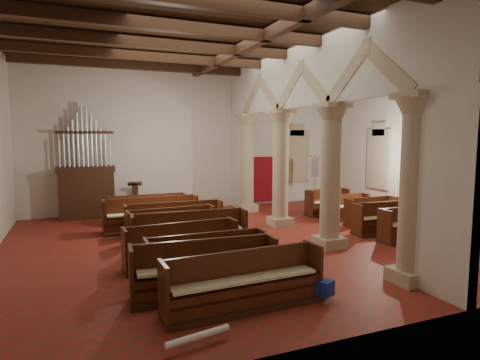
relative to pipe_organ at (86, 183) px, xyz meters
The scene contains 33 objects.
floor 7.24m from the pipe_organ, 50.71° to the right, with size 14.00×14.00×0.00m, color maroon.
ceiling 8.48m from the pipe_organ, 50.71° to the right, with size 14.00×14.00×0.00m, color #342311.
wall_back 4.81m from the pipe_organ, ahead, with size 14.00×0.02×6.00m, color silver.
wall_front 12.46m from the pipe_organ, 68.63° to the right, with size 14.00×0.02×6.00m, color silver.
wall_right 12.85m from the pipe_organ, 25.56° to the right, with size 0.02×12.00×6.00m, color silver.
ceiling_beams 8.38m from the pipe_organ, 50.71° to the right, with size 13.80×11.80×0.30m, color #381E11, non-canonical shape.
arcade 8.65m from the pipe_organ, 41.12° to the right, with size 0.90×11.90×6.00m.
window_right_a 13.47m from the pipe_organ, 31.37° to the right, with size 0.03×1.00×2.20m, color #2D664B.
window_right_b 11.89m from the pipe_organ, 14.65° to the right, with size 0.03×1.00×2.20m, color #2D664B.
window_back 9.55m from the pipe_organ, ahead, with size 1.00×0.03×2.20m, color #2D664B.
pipe_organ is the anchor object (origin of this frame).
lectern 1.98m from the pipe_organ, ahead, with size 0.59×0.60×1.37m.
dossal_curtain 8.01m from the pipe_organ, ahead, with size 1.80×0.07×2.17m.
processional_banner 9.43m from the pipe_organ, ahead, with size 0.51×0.66×2.40m.
hymnal_box_a 10.98m from the pipe_organ, 68.18° to the right, with size 0.30×0.24×0.30m, color navy.
hymnal_box_b 9.32m from the pipe_organ, 61.91° to the right, with size 0.28×0.22×0.28m, color navy.
hymnal_box_c 6.96m from the pipe_organ, 52.65° to the right, with size 0.32×0.26×0.32m, color navy.
tube_heater_a 10.99m from the pipe_organ, 83.11° to the right, with size 0.11×0.11×1.05m, color white.
tube_heater_b 8.62m from the pipe_organ, 77.01° to the right, with size 0.10×0.10×0.96m, color silver.
nave_pew_0 10.24m from the pipe_organ, 75.91° to the right, with size 3.10×0.84×1.06m.
nave_pew_1 9.29m from the pipe_organ, 77.64° to the right, with size 2.94×0.93×1.11m.
nave_pew_2 8.45m from the pipe_organ, 73.97° to the right, with size 2.74×0.67×0.99m.
nave_pew_3 7.41m from the pipe_organ, 74.18° to the right, with size 2.81×0.86×1.05m.
nave_pew_4 6.55m from the pipe_organ, 67.31° to the right, with size 3.17×0.92×1.11m.
nave_pew_5 5.34m from the pipe_organ, 64.52° to the right, with size 2.64×0.81×1.02m.
nave_pew_6 4.74m from the pipe_organ, 56.73° to the right, with size 3.12×0.75×1.04m.
nave_pew_7 3.78m from the pipe_organ, 58.06° to the right, with size 3.09×0.77×1.13m.
nave_pew_8 2.89m from the pipe_organ, 41.22° to the right, with size 2.73×0.69×1.03m.
aisle_pew_0 11.61m from the pipe_organ, 39.50° to the right, with size 1.94×0.72×1.03m.
aisle_pew_1 10.94m from the pipe_organ, 35.56° to the right, with size 2.12×0.82×1.03m.
aisle_pew_2 10.72m from the pipe_organ, 28.89° to the right, with size 1.99×0.71×0.99m.
aisle_pew_3 9.97m from the pipe_organ, 23.98° to the right, with size 1.86×0.66×0.97m.
aisle_pew_4 9.50m from the pipe_organ, 18.73° to the right, with size 1.82×0.77×1.04m.
Camera 1 is at (-4.77, -10.92, 3.17)m, focal length 30.00 mm.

